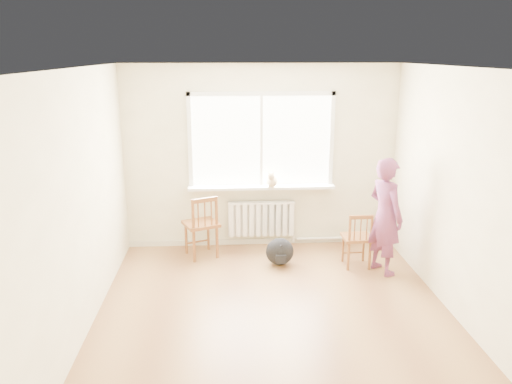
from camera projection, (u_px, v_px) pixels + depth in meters
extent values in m
plane|color=olive|center=(275.00, 318.00, 5.54)|extent=(4.50, 4.50, 0.00)
plane|color=white|center=(278.00, 68.00, 4.81)|extent=(4.50, 4.50, 0.00)
cube|color=#EEE5BE|center=(261.00, 158.00, 7.33)|extent=(4.00, 0.01, 2.70)
cube|color=white|center=(261.00, 141.00, 7.25)|extent=(2.00, 0.02, 1.30)
cube|color=white|center=(261.00, 94.00, 7.04)|extent=(2.12, 0.05, 0.06)
cube|color=white|center=(190.00, 142.00, 7.17)|extent=(0.06, 0.05, 1.42)
cube|color=white|center=(331.00, 140.00, 7.29)|extent=(0.06, 0.05, 1.42)
cube|color=white|center=(261.00, 141.00, 7.23)|extent=(0.04, 0.05, 1.30)
cube|color=white|center=(262.00, 187.00, 7.34)|extent=(2.15, 0.22, 0.04)
cube|color=white|center=(261.00, 218.00, 7.54)|extent=(1.00, 0.02, 0.55)
cube|color=white|center=(261.00, 219.00, 7.49)|extent=(1.00, 0.10, 0.51)
cube|color=white|center=(261.00, 203.00, 7.42)|extent=(1.00, 0.12, 0.03)
cylinder|color=silver|center=(342.00, 238.00, 7.69)|extent=(1.40, 0.04, 0.04)
cube|color=beige|center=(261.00, 241.00, 7.67)|extent=(4.00, 0.03, 0.08)
cube|color=brown|center=(201.00, 224.00, 7.11)|extent=(0.59, 0.57, 0.04)
cylinder|color=brown|center=(208.00, 234.00, 7.40)|extent=(0.04, 0.04, 0.49)
cylinder|color=brown|center=(186.00, 238.00, 7.25)|extent=(0.04, 0.04, 0.49)
cylinder|color=brown|center=(217.00, 242.00, 7.10)|extent=(0.04, 0.04, 0.49)
cylinder|color=brown|center=(194.00, 246.00, 6.95)|extent=(0.04, 0.04, 0.49)
cylinder|color=brown|center=(217.00, 227.00, 7.04)|extent=(0.04, 0.04, 0.92)
cylinder|color=brown|center=(194.00, 231.00, 6.89)|extent=(0.04, 0.04, 0.92)
cube|color=brown|center=(204.00, 200.00, 6.85)|extent=(0.36, 0.18, 0.06)
cylinder|color=brown|center=(211.00, 213.00, 6.94)|extent=(0.02, 0.02, 0.37)
cylinder|color=brown|center=(205.00, 214.00, 6.90)|extent=(0.02, 0.02, 0.37)
cylinder|color=brown|center=(198.00, 215.00, 6.86)|extent=(0.02, 0.02, 0.37)
cube|color=brown|center=(357.00, 237.00, 6.79)|extent=(0.39, 0.37, 0.04)
cylinder|color=brown|center=(364.00, 247.00, 7.00)|extent=(0.03, 0.03, 0.41)
cylinder|color=brown|center=(343.00, 248.00, 6.98)|extent=(0.03, 0.03, 0.41)
cylinder|color=brown|center=(370.00, 255.00, 6.72)|extent=(0.03, 0.03, 0.41)
cylinder|color=brown|center=(348.00, 256.00, 6.69)|extent=(0.03, 0.03, 0.41)
cylinder|color=brown|center=(371.00, 243.00, 6.67)|extent=(0.04, 0.04, 0.78)
cylinder|color=brown|center=(349.00, 243.00, 6.64)|extent=(0.04, 0.04, 0.78)
cube|color=brown|center=(361.00, 217.00, 6.56)|extent=(0.32, 0.04, 0.05)
cylinder|color=brown|center=(367.00, 229.00, 6.61)|extent=(0.02, 0.02, 0.31)
cylinder|color=brown|center=(361.00, 229.00, 6.60)|extent=(0.02, 0.02, 0.31)
cylinder|color=brown|center=(355.00, 229.00, 6.60)|extent=(0.02, 0.02, 0.31)
imported|color=#D04576|center=(385.00, 216.00, 6.51)|extent=(0.57, 0.67, 1.56)
ellipsoid|color=beige|center=(272.00, 181.00, 7.25)|extent=(0.22, 0.28, 0.19)
sphere|color=beige|center=(271.00, 176.00, 7.11)|extent=(0.10, 0.10, 0.10)
cone|color=beige|center=(269.00, 173.00, 7.10)|extent=(0.03, 0.03, 0.04)
cone|color=beige|center=(273.00, 173.00, 7.09)|extent=(0.03, 0.03, 0.04)
cylinder|color=beige|center=(273.00, 182.00, 7.39)|extent=(0.06, 0.17, 0.02)
cylinder|color=beige|center=(269.00, 185.00, 7.18)|extent=(0.02, 0.02, 0.09)
cylinder|color=beige|center=(273.00, 185.00, 7.17)|extent=(0.02, 0.02, 0.09)
ellipsoid|color=black|center=(280.00, 252.00, 6.88)|extent=(0.42, 0.33, 0.38)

